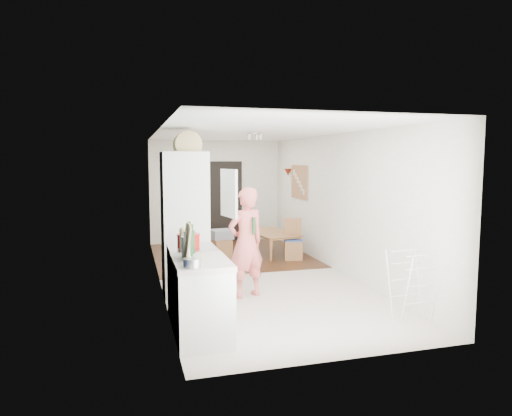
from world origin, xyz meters
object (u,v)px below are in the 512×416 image
person (246,233)px  stool (222,250)px  dining_chair (293,240)px  dining_table (273,245)px  drying_rack (413,286)px

person → stool: (0.12, 2.48, -0.74)m
dining_chair → stool: 1.47m
person → stool: bearing=-112.3°
person → dining_table: 3.19m
dining_chair → drying_rack: 3.73m
stool → drying_rack: drying_rack is taller
dining_table → drying_rack: drying_rack is taller
dining_table → dining_chair: dining_chair is taller
person → drying_rack: (1.79, -1.53, -0.52)m
dining_table → dining_chair: bearing=-167.1°
dining_chair → drying_rack: bearing=-70.4°
person → dining_chair: person is taller
stool → dining_chair: bearing=-11.8°
dining_table → stool: stool is taller
dining_chair → drying_rack: drying_rack is taller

